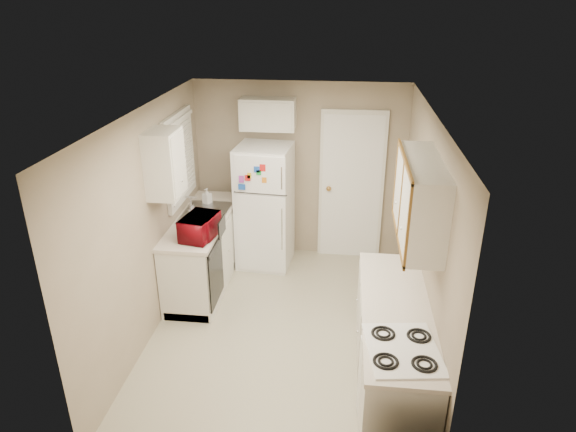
# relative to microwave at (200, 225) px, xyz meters

# --- Properties ---
(floor) EXTENTS (3.80, 3.80, 0.00)m
(floor) POSITION_rel_microwave_xyz_m (0.97, -0.36, -1.05)
(floor) COLOR beige
(floor) RESTS_ON ground
(ceiling) EXTENTS (3.80, 3.80, 0.00)m
(ceiling) POSITION_rel_microwave_xyz_m (0.97, -0.36, 1.35)
(ceiling) COLOR white
(ceiling) RESTS_ON floor
(wall_left) EXTENTS (3.80, 3.80, 0.00)m
(wall_left) POSITION_rel_microwave_xyz_m (-0.43, -0.36, 0.15)
(wall_left) COLOR tan
(wall_left) RESTS_ON floor
(wall_right) EXTENTS (3.80, 3.80, 0.00)m
(wall_right) POSITION_rel_microwave_xyz_m (2.37, -0.36, 0.15)
(wall_right) COLOR tan
(wall_right) RESTS_ON floor
(wall_back) EXTENTS (2.80, 2.80, 0.00)m
(wall_back) POSITION_rel_microwave_xyz_m (0.97, 1.54, 0.15)
(wall_back) COLOR tan
(wall_back) RESTS_ON floor
(wall_front) EXTENTS (2.80, 2.80, 0.00)m
(wall_front) POSITION_rel_microwave_xyz_m (0.97, -2.26, 0.15)
(wall_front) COLOR tan
(wall_front) RESTS_ON floor
(left_counter) EXTENTS (0.60, 1.80, 0.90)m
(left_counter) POSITION_rel_microwave_xyz_m (-0.13, 0.54, -0.60)
(left_counter) COLOR silver
(left_counter) RESTS_ON floor
(dishwasher) EXTENTS (0.03, 0.58, 0.72)m
(dishwasher) POSITION_rel_microwave_xyz_m (0.16, -0.06, -0.56)
(dishwasher) COLOR black
(dishwasher) RESTS_ON floor
(sink) EXTENTS (0.54, 0.74, 0.16)m
(sink) POSITION_rel_microwave_xyz_m (-0.13, 0.69, -0.19)
(sink) COLOR gray
(sink) RESTS_ON left_counter
(microwave) EXTENTS (0.51, 0.35, 0.31)m
(microwave) POSITION_rel_microwave_xyz_m (0.00, 0.00, 0.00)
(microwave) COLOR maroon
(microwave) RESTS_ON left_counter
(soap_bottle) EXTENTS (0.12, 0.13, 0.21)m
(soap_bottle) POSITION_rel_microwave_xyz_m (-0.18, 0.99, -0.05)
(soap_bottle) COLOR beige
(soap_bottle) RESTS_ON left_counter
(window_blinds) EXTENTS (0.10, 0.98, 1.08)m
(window_blinds) POSITION_rel_microwave_xyz_m (-0.39, 0.69, 0.55)
(window_blinds) COLOR silver
(window_blinds) RESTS_ON wall_left
(upper_cabinet_left) EXTENTS (0.30, 0.45, 0.70)m
(upper_cabinet_left) POSITION_rel_microwave_xyz_m (-0.28, -0.14, 0.75)
(upper_cabinet_left) COLOR silver
(upper_cabinet_left) RESTS_ON wall_left
(refrigerator) EXTENTS (0.73, 0.71, 1.65)m
(refrigerator) POSITION_rel_microwave_xyz_m (0.55, 1.16, -0.23)
(refrigerator) COLOR white
(refrigerator) RESTS_ON floor
(cabinet_over_fridge) EXTENTS (0.70, 0.30, 0.40)m
(cabinet_over_fridge) POSITION_rel_microwave_xyz_m (0.57, 1.39, 0.95)
(cabinet_over_fridge) COLOR silver
(cabinet_over_fridge) RESTS_ON wall_back
(interior_door) EXTENTS (0.86, 0.06, 2.08)m
(interior_door) POSITION_rel_microwave_xyz_m (1.67, 1.50, -0.03)
(interior_door) COLOR white
(interior_door) RESTS_ON floor
(right_counter) EXTENTS (0.60, 2.00, 0.90)m
(right_counter) POSITION_rel_microwave_xyz_m (2.07, -1.16, -0.60)
(right_counter) COLOR silver
(right_counter) RESTS_ON floor
(stove) EXTENTS (0.62, 0.73, 0.81)m
(stove) POSITION_rel_microwave_xyz_m (2.07, -1.74, -0.65)
(stove) COLOR white
(stove) RESTS_ON floor
(upper_cabinet_right) EXTENTS (0.30, 1.20, 0.70)m
(upper_cabinet_right) POSITION_rel_microwave_xyz_m (2.22, -0.86, 0.75)
(upper_cabinet_right) COLOR silver
(upper_cabinet_right) RESTS_ON wall_right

